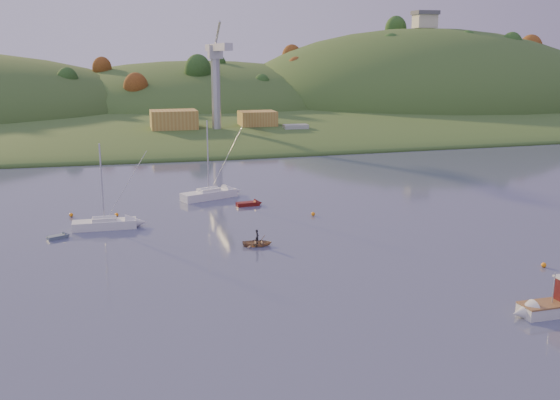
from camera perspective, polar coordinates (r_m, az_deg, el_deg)
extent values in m
plane|color=#323752|center=(42.28, 19.45, -16.59)|extent=(500.00, 500.00, 0.00)
cube|color=#344A1D|center=(261.55, -10.11, 8.54)|extent=(620.00, 220.00, 1.50)
ellipsoid|color=#344A1D|center=(197.12, -8.45, 7.13)|extent=(640.00, 150.00, 7.00)
ellipsoid|color=#344A1D|center=(242.80, -7.32, 8.29)|extent=(140.00, 120.00, 36.00)
ellipsoid|color=#344A1D|center=(254.21, 12.72, 8.29)|extent=(150.00, 130.00, 60.00)
cube|color=beige|center=(253.66, 13.11, 15.62)|extent=(8.00, 6.00, 5.00)
cube|color=#595960|center=(253.83, 13.15, 16.34)|extent=(9.00, 7.00, 1.50)
cube|color=slate|center=(155.38, -4.79, 6.06)|extent=(42.00, 16.00, 2.40)
cube|color=#A97B38|center=(154.25, -9.68, 7.21)|extent=(11.00, 8.00, 4.80)
cube|color=#A97B38|center=(158.54, -2.07, 7.40)|extent=(9.00, 7.00, 4.00)
cylinder|color=#B7B7BC|center=(151.98, -5.86, 9.74)|extent=(2.20, 2.20, 18.00)
cube|color=#B7B7BC|center=(151.71, -5.95, 13.32)|extent=(3.20, 3.20, 3.20)
cube|color=#B7B7BC|center=(142.84, -5.37, 13.74)|extent=(1.80, 18.00, 1.60)
cube|color=#B7B7BC|center=(156.66, -6.25, 13.67)|extent=(1.80, 10.00, 1.60)
cube|color=silver|center=(55.41, 23.57, -9.11)|extent=(5.39, 2.05, 0.96)
cone|color=silver|center=(53.81, 21.35, -9.56)|extent=(1.92, 1.97, 1.92)
cube|color=brown|center=(55.23, 23.62, -8.62)|extent=(5.39, 2.10, 0.13)
cylinder|color=silver|center=(54.80, 23.74, -7.39)|extent=(0.10, 0.10, 2.57)
cube|color=white|center=(90.86, -6.52, 0.47)|extent=(8.50, 5.22, 1.12)
cube|color=white|center=(90.73, -6.53, 0.85)|extent=(3.52, 2.81, 0.71)
cylinder|color=silver|center=(89.79, -6.61, 4.00)|extent=(0.18, 0.18, 10.21)
cylinder|color=silver|center=(90.68, -6.53, 1.01)|extent=(3.09, 1.29, 0.12)
cylinder|color=white|center=(90.65, -6.54, 1.07)|extent=(2.80, 1.36, 0.36)
cube|color=silver|center=(77.76, -15.74, -2.17)|extent=(7.45, 2.32, 1.02)
cube|color=silver|center=(77.62, -15.77, -1.77)|extent=(2.80, 1.70, 0.65)
cylinder|color=silver|center=(76.60, -15.98, 1.55)|extent=(0.18, 0.18, 9.28)
cylinder|color=silver|center=(77.55, -15.78, -1.59)|extent=(2.97, 0.16, 0.12)
cylinder|color=silver|center=(77.53, -15.79, -1.52)|extent=(2.60, 0.39, 0.36)
imported|color=#A07C58|center=(68.33, -2.09, -3.94)|extent=(3.59, 2.84, 0.67)
imported|color=black|center=(68.19, -2.09, -3.57)|extent=(0.47, 0.64, 1.59)
cube|color=#61120D|center=(86.21, -2.97, -0.36)|extent=(3.24, 1.54, 0.52)
cone|color=#61120D|center=(86.68, -1.98, -0.27)|extent=(1.21, 1.35, 1.25)
cube|color=slate|center=(75.28, -19.69, -3.20)|extent=(2.41, 1.83, 0.40)
cone|color=slate|center=(75.65, -18.91, -3.06)|extent=(1.12, 1.21, 0.97)
cube|color=slate|center=(154.01, 1.44, 5.92)|extent=(14.18, 5.55, 1.80)
cube|color=#B7B7BC|center=(153.82, 1.45, 6.48)|extent=(6.11, 3.24, 2.40)
sphere|color=orange|center=(66.84, 22.98, -5.49)|extent=(0.50, 0.50, 0.50)
sphere|color=orange|center=(80.87, 3.05, -1.28)|extent=(0.50, 0.50, 0.50)
sphere|color=orange|center=(84.68, -18.56, -1.30)|extent=(0.50, 0.50, 0.50)
sphere|color=orange|center=(83.10, -14.72, -1.31)|extent=(0.50, 0.50, 0.50)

